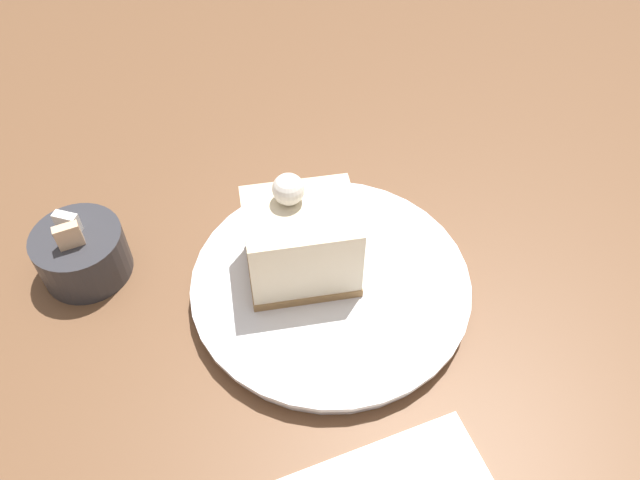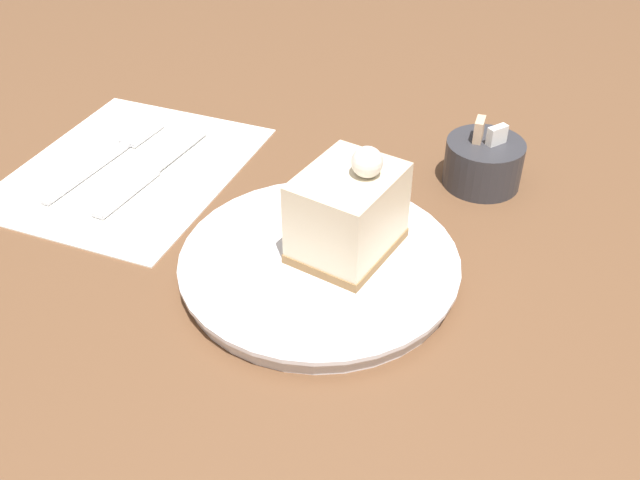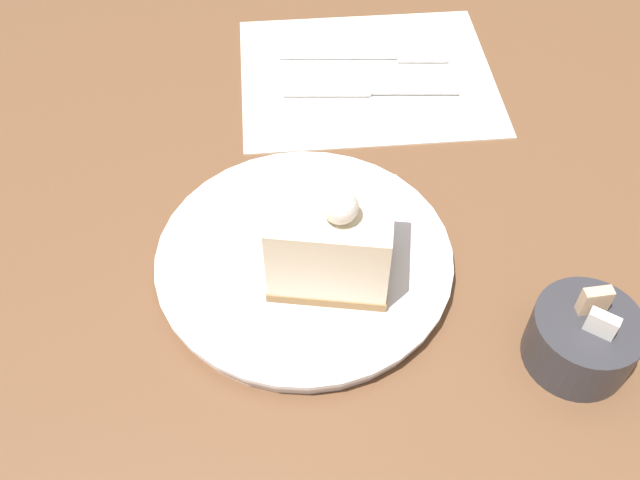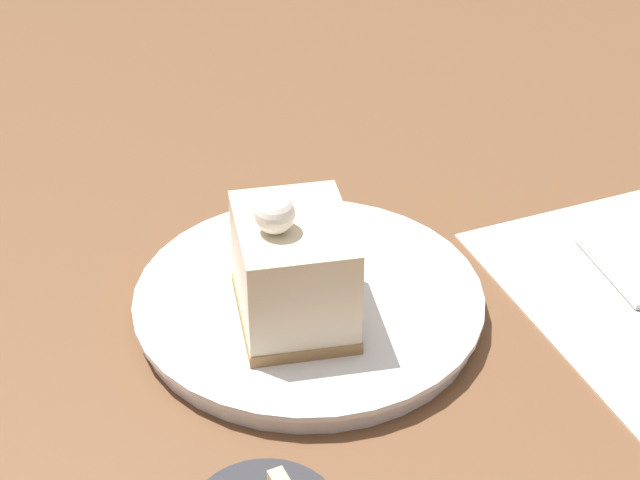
# 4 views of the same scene
# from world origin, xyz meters

# --- Properties ---
(ground_plane) EXTENTS (4.00, 4.00, 0.00)m
(ground_plane) POSITION_xyz_m (0.00, 0.00, 0.00)
(ground_plane) COLOR brown
(plate) EXTENTS (0.23, 0.23, 0.02)m
(plate) POSITION_xyz_m (0.02, -0.03, 0.01)
(plate) COLOR white
(plate) RESTS_ON ground_plane
(cake_slice) EXTENTS (0.07, 0.09, 0.10)m
(cake_slice) POSITION_xyz_m (0.03, -0.01, 0.06)
(cake_slice) COLOR #9E7547
(cake_slice) RESTS_ON plate
(knife) EXTENTS (0.04, 0.17, 0.00)m
(knife) POSITION_xyz_m (-0.20, -0.02, 0.01)
(knife) COLOR silver
(knife) RESTS_ON napkin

